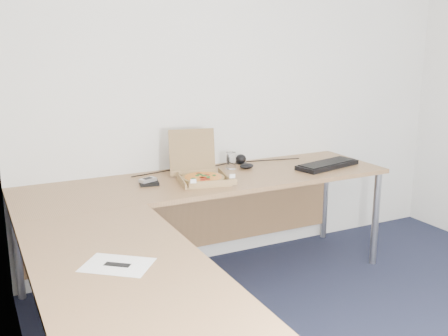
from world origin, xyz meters
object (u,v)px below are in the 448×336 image
desk (189,207)px  keyboard (327,165)px  pizza_box (202,175)px  wallet (149,183)px  drinking_glass (231,161)px

desk → keyboard: 1.26m
pizza_box → wallet: size_ratio=3.06×
pizza_box → keyboard: (0.96, -0.06, -0.02)m
pizza_box → drinking_glass: (0.32, 0.21, 0.02)m
pizza_box → wallet: pizza_box is taller
keyboard → wallet: 1.31m
pizza_box → drinking_glass: 0.38m
desk → wallet: 0.46m
desk → pizza_box: size_ratio=6.95×
desk → wallet: wallet is taller
pizza_box → keyboard: bearing=8.9°
desk → keyboard: (1.22, 0.32, 0.05)m
desk → drinking_glass: 0.83m
desk → wallet: size_ratio=21.27×
desk → pizza_box: (0.25, 0.38, 0.07)m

